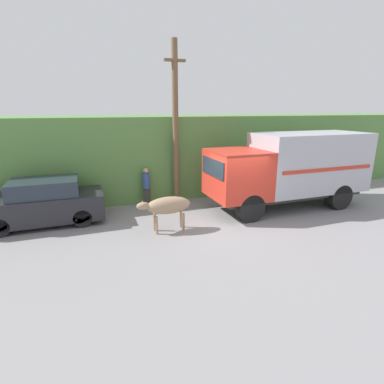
{
  "coord_description": "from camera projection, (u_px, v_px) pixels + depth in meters",
  "views": [
    {
      "loc": [
        -5.07,
        -9.35,
        4.15
      ],
      "look_at": [
        -1.47,
        0.55,
        1.22
      ],
      "focal_mm": 28.0,
      "sensor_mm": 36.0,
      "label": 1
    }
  ],
  "objects": [
    {
      "name": "ground_plane",
      "position": [
        234.0,
        223.0,
        11.25
      ],
      "size": [
        60.0,
        60.0,
        0.0
      ],
      "primitive_type": "plane",
      "color": "gray"
    },
    {
      "name": "hillside_embankment",
      "position": [
        182.0,
        151.0,
        16.41
      ],
      "size": [
        32.0,
        5.33,
        3.81
      ],
      "color": "#568442",
      "rests_on": "ground_plane"
    },
    {
      "name": "parked_suv",
      "position": [
        44.0,
        203.0,
        10.98
      ],
      "size": [
        4.22,
        1.81,
        1.69
      ],
      "rotation": [
        0.0,
        0.0,
        0.01
      ],
      "color": "#232328",
      "rests_on": "ground_plane"
    },
    {
      "name": "utility_pole",
      "position": [
        175.0,
        124.0,
        12.81
      ],
      "size": [
        0.9,
        0.26,
        6.88
      ],
      "color": "brown",
      "rests_on": "ground_plane"
    },
    {
      "name": "cargo_truck",
      "position": [
        292.0,
        167.0,
        12.65
      ],
      "size": [
        6.98,
        2.34,
        3.18
      ],
      "rotation": [
        0.0,
        0.0,
        -0.01
      ],
      "color": "#2D2D2D",
      "rests_on": "ground_plane"
    },
    {
      "name": "pedestrian_on_hill",
      "position": [
        146.0,
        185.0,
        13.14
      ],
      "size": [
        0.4,
        0.4,
        1.67
      ],
      "rotation": [
        0.0,
        0.0,
        2.76
      ],
      "color": "#38332D",
      "rests_on": "ground_plane"
    },
    {
      "name": "brown_cow",
      "position": [
        167.0,
        206.0,
        10.32
      ],
      "size": [
        1.89,
        0.6,
        1.24
      ],
      "rotation": [
        0.0,
        0.0,
        0.16
      ],
      "color": "#9E7F60",
      "rests_on": "ground_plane"
    }
  ]
}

